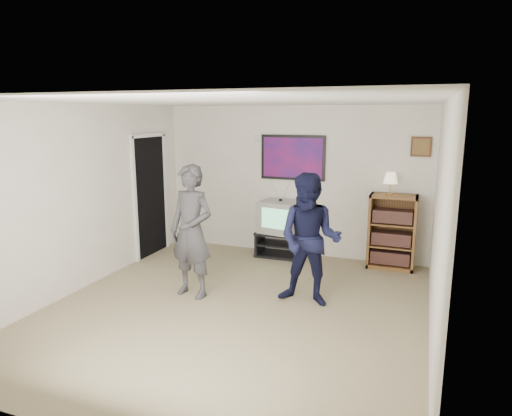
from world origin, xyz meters
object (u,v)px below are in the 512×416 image
Objects in this scene: bookshelf at (392,232)px; media_stand at (281,244)px; person_short at (310,240)px; crt_television at (280,217)px; person_tall at (191,231)px.

media_stand is at bearing -178.38° from bookshelf.
crt_television is at bearing 119.57° from person_short.
person_short reaches higher than crt_television.
crt_television is 0.38× the size of person_short.
person_tall is at bearing -106.51° from media_stand.
bookshelf is 0.69× the size of person_short.
person_tall reaches higher than media_stand.
crt_television reaches higher than media_stand.
person_short reaches higher than bookshelf.
bookshelf is at bearing 1.66° from media_stand.
person_tall reaches higher than crt_television.
crt_television is 1.99m from person_short.
bookshelf is 3.16m from person_tall.
person_tall reaches higher than person_short.
crt_television is 0.36× the size of person_tall.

